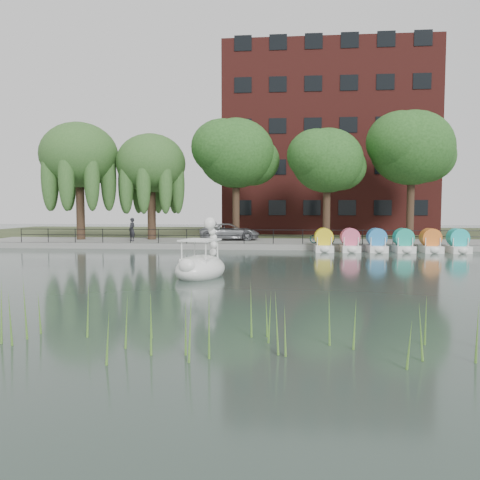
# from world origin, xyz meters

# --- Properties ---
(ground_plane) EXTENTS (120.00, 120.00, 0.00)m
(ground_plane) POSITION_xyz_m (0.00, 0.00, 0.00)
(ground_plane) COLOR #394940
(promenade) EXTENTS (40.00, 6.00, 0.40)m
(promenade) POSITION_xyz_m (0.00, 16.00, 0.20)
(promenade) COLOR gray
(promenade) RESTS_ON ground_plane
(kerb) EXTENTS (40.00, 0.25, 0.40)m
(kerb) POSITION_xyz_m (0.00, 13.05, 0.20)
(kerb) COLOR gray
(kerb) RESTS_ON ground_plane
(land_strip) EXTENTS (60.00, 22.00, 0.36)m
(land_strip) POSITION_xyz_m (0.00, 30.00, 0.18)
(land_strip) COLOR #47512D
(land_strip) RESTS_ON ground_plane
(railing) EXTENTS (32.00, 0.05, 1.00)m
(railing) POSITION_xyz_m (0.00, 13.25, 1.15)
(railing) COLOR black
(railing) RESTS_ON promenade
(apartment_building) EXTENTS (20.00, 10.07, 18.00)m
(apartment_building) POSITION_xyz_m (7.00, 29.97, 9.36)
(apartment_building) COLOR #4C1E16
(apartment_building) RESTS_ON land_strip
(willow_left) EXTENTS (5.88, 5.88, 9.01)m
(willow_left) POSITION_xyz_m (-13.00, 16.50, 6.87)
(willow_left) COLOR #473323
(willow_left) RESTS_ON promenade
(willow_mid) EXTENTS (5.32, 5.32, 8.15)m
(willow_mid) POSITION_xyz_m (-7.50, 17.00, 6.25)
(willow_mid) COLOR #473323
(willow_mid) RESTS_ON promenade
(broadleaf_center) EXTENTS (6.00, 6.00, 9.25)m
(broadleaf_center) POSITION_xyz_m (-1.00, 18.00, 7.06)
(broadleaf_center) COLOR #473323
(broadleaf_center) RESTS_ON promenade
(broadleaf_right) EXTENTS (5.40, 5.40, 8.32)m
(broadleaf_right) POSITION_xyz_m (6.00, 17.50, 6.39)
(broadleaf_right) COLOR #473323
(broadleaf_right) RESTS_ON promenade
(broadleaf_far) EXTENTS (6.30, 6.30, 9.71)m
(broadleaf_far) POSITION_xyz_m (12.50, 18.50, 7.40)
(broadleaf_far) COLOR #473323
(broadleaf_far) RESTS_ON promenade
(minivan) EXTENTS (3.05, 5.52, 1.46)m
(minivan) POSITION_xyz_m (-1.37, 16.68, 1.13)
(minivan) COLOR gray
(minivan) RESTS_ON promenade
(bicycle) EXTENTS (1.10, 1.82, 1.00)m
(bicycle) POSITION_xyz_m (5.36, 13.89, 0.90)
(bicycle) COLOR gray
(bicycle) RESTS_ON promenade
(pedestrian) EXTENTS (0.85, 0.83, 1.98)m
(pedestrian) POSITION_xyz_m (-8.40, 14.88, 1.39)
(pedestrian) COLOR black
(pedestrian) RESTS_ON promenade
(swan_boat) EXTENTS (2.55, 3.30, 2.47)m
(swan_boat) POSITION_xyz_m (-0.83, 0.51, 0.54)
(swan_boat) COLOR white
(swan_boat) RESTS_ON ground_plane
(pedal_boat_row) EXTENTS (9.65, 1.70, 1.40)m
(pedal_boat_row) POSITION_xyz_m (9.56, 12.21, 0.61)
(pedal_boat_row) COLOR white
(pedal_boat_row) RESTS_ON ground_plane
(reed_bank) EXTENTS (24.00, 2.40, 1.20)m
(reed_bank) POSITION_xyz_m (2.00, -9.50, 0.60)
(reed_bank) COLOR #669938
(reed_bank) RESTS_ON ground_plane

